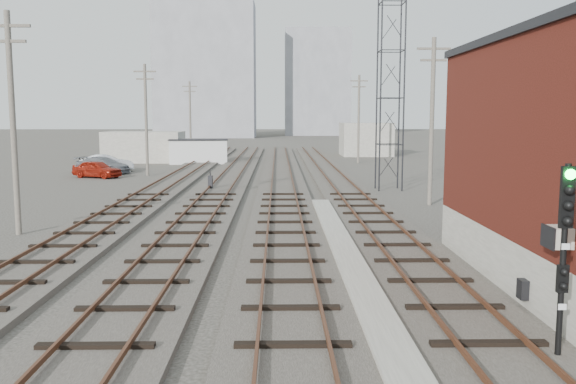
{
  "coord_description": "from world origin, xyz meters",
  "views": [
    {
      "loc": [
        -1.8,
        -4.89,
        4.86
      ],
      "look_at": [
        -1.45,
        16.34,
        2.2
      ],
      "focal_mm": 38.0,
      "sensor_mm": 36.0,
      "label": 1
    }
  ],
  "objects_px": {
    "signal_mast": "(564,249)",
    "site_trailer": "(198,151)",
    "car_red": "(97,169)",
    "car_grey": "(103,165)",
    "switch_stand": "(210,183)",
    "car_silver": "(107,163)"
  },
  "relations": [
    {
      "from": "signal_mast",
      "to": "site_trailer",
      "type": "height_order",
      "value": "signal_mast"
    },
    {
      "from": "signal_mast",
      "to": "site_trailer",
      "type": "distance_m",
      "value": 52.74
    },
    {
      "from": "car_red",
      "to": "car_grey",
      "type": "bearing_deg",
      "value": 32.39
    },
    {
      "from": "switch_stand",
      "to": "site_trailer",
      "type": "bearing_deg",
      "value": 104.14
    },
    {
      "from": "signal_mast",
      "to": "switch_stand",
      "type": "relative_size",
      "value": 3.27
    },
    {
      "from": "car_silver",
      "to": "car_grey",
      "type": "height_order",
      "value": "car_silver"
    },
    {
      "from": "signal_mast",
      "to": "car_red",
      "type": "height_order",
      "value": "signal_mast"
    },
    {
      "from": "site_trailer",
      "to": "car_red",
      "type": "distance_m",
      "value": 15.48
    },
    {
      "from": "switch_stand",
      "to": "site_trailer",
      "type": "height_order",
      "value": "site_trailer"
    },
    {
      "from": "car_red",
      "to": "car_silver",
      "type": "distance_m",
      "value": 5.32
    },
    {
      "from": "switch_stand",
      "to": "site_trailer",
      "type": "distance_m",
      "value": 23.43
    },
    {
      "from": "switch_stand",
      "to": "car_grey",
      "type": "distance_m",
      "value": 16.34
    },
    {
      "from": "switch_stand",
      "to": "car_grey",
      "type": "relative_size",
      "value": 0.25
    },
    {
      "from": "site_trailer",
      "to": "car_red",
      "type": "bearing_deg",
      "value": -119.58
    },
    {
      "from": "switch_stand",
      "to": "car_red",
      "type": "bearing_deg",
      "value": 142.96
    },
    {
      "from": "site_trailer",
      "to": "car_grey",
      "type": "relative_size",
      "value": 1.29
    },
    {
      "from": "switch_stand",
      "to": "site_trailer",
      "type": "xyz_separation_m",
      "value": [
        -3.75,
        23.11,
        0.69
      ]
    },
    {
      "from": "switch_stand",
      "to": "car_silver",
      "type": "xyz_separation_m",
      "value": [
        -10.62,
        14.2,
        0.18
      ]
    },
    {
      "from": "site_trailer",
      "to": "signal_mast",
      "type": "bearing_deg",
      "value": -81.08
    },
    {
      "from": "car_silver",
      "to": "signal_mast",
      "type": "bearing_deg",
      "value": -170.88
    },
    {
      "from": "car_red",
      "to": "car_silver",
      "type": "bearing_deg",
      "value": 31.53
    },
    {
      "from": "signal_mast",
      "to": "site_trailer",
      "type": "bearing_deg",
      "value": 104.98
    }
  ]
}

